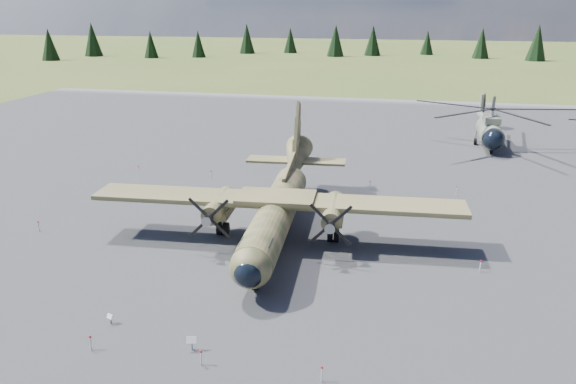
# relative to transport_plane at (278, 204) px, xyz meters

# --- Properties ---
(ground) EXTENTS (500.00, 500.00, 0.00)m
(ground) POSITION_rel_transport_plane_xyz_m (-2.00, -3.17, -2.60)
(ground) COLOR brown
(ground) RESTS_ON ground
(apron) EXTENTS (120.00, 120.00, 0.04)m
(apron) POSITION_rel_transport_plane_xyz_m (-2.00, 6.83, -2.60)
(apron) COLOR slate
(apron) RESTS_ON ground
(transport_plane) EXTENTS (27.49, 24.94, 9.05)m
(transport_plane) POSITION_rel_transport_plane_xyz_m (0.00, 0.00, 0.00)
(transport_plane) COLOR #384123
(transport_plane) RESTS_ON ground
(helicopter_near) EXTENTS (19.91, 23.43, 5.03)m
(helicopter_near) POSITION_rel_transport_plane_xyz_m (19.02, 32.42, 0.97)
(helicopter_near) COLOR slate
(helicopter_near) RESTS_ON ground
(info_placard_left) EXTENTS (0.42, 0.28, 0.60)m
(info_placard_left) POSITION_rel_transport_plane_xyz_m (-6.31, -14.16, -2.20)
(info_placard_left) COLOR gray
(info_placard_left) RESTS_ON ground
(info_placard_right) EXTENTS (0.55, 0.32, 0.81)m
(info_placard_right) POSITION_rel_transport_plane_xyz_m (-0.93, -15.59, -2.06)
(info_placard_right) COLOR gray
(info_placard_right) RESTS_ON ground
(barrier_fence) EXTENTS (33.12, 29.62, 0.85)m
(barrier_fence) POSITION_rel_transport_plane_xyz_m (-2.46, -3.25, -2.09)
(barrier_fence) COLOR silver
(barrier_fence) RESTS_ON ground
(treeline) EXTENTS (340.71, 337.37, 10.98)m
(treeline) POSITION_rel_transport_plane_xyz_m (-0.28, 0.96, 2.26)
(treeline) COLOR black
(treeline) RESTS_ON ground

